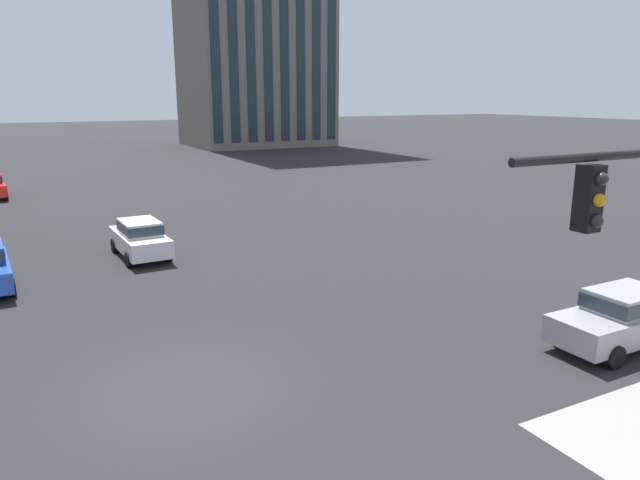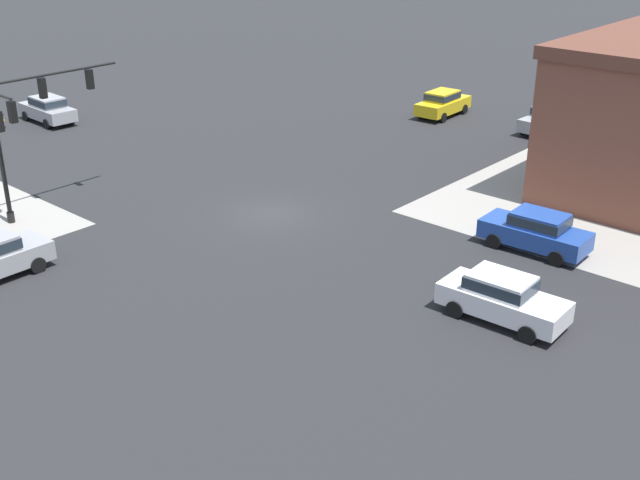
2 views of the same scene
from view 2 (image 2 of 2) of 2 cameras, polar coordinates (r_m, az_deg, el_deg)
name	(u,v)px [view 2 (image 2 of 2)]	position (r m, az deg, el deg)	size (l,w,h in m)	color
ground_plane	(270,214)	(36.59, -3.63, 1.86)	(320.00, 320.00, 0.00)	#262628
traffic_signal_main	(24,121)	(37.21, -20.54, 7.99)	(6.45, 2.09, 6.79)	black
car_main_northbound_near	(536,230)	(33.66, 15.29, 0.69)	(2.03, 4.47, 1.68)	#23479E
car_main_northbound_far	(443,102)	(53.27, 8.82, 9.75)	(4.48, 2.06, 1.68)	gold
car_main_southbound_near	(48,108)	(54.03, -19.01, 8.94)	(2.04, 4.47, 1.68)	#99999E
car_main_southbound_far	(549,118)	(50.97, 16.13, 8.45)	(4.46, 2.01, 1.68)	#99999E
car_parked_curb	(502,296)	(27.97, 12.97, -3.97)	(2.04, 4.47, 1.68)	silver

